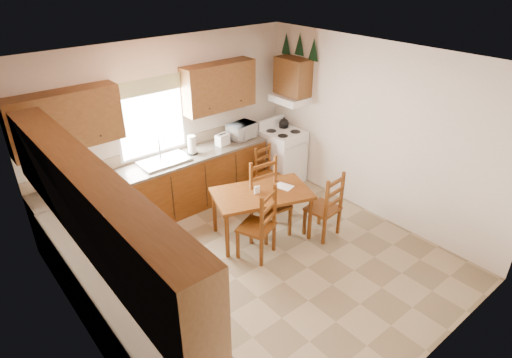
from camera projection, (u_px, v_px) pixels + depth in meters
floor at (262, 265)px, 5.81m from camera, size 4.50×4.50×0.00m
ceiling at (263, 65)px, 4.54m from camera, size 4.50×4.50×0.00m
wall_left at (75, 250)px, 3.90m from camera, size 4.50×4.50×0.00m
wall_right at (376, 133)px, 6.45m from camera, size 4.50×4.50×0.00m
wall_back at (169, 126)px, 6.70m from camera, size 4.50×4.50×0.00m
wall_front at (433, 271)px, 3.65m from camera, size 4.50×4.50×0.00m
lower_cab_back at (163, 191)px, 6.71m from camera, size 3.75×0.60×0.88m
lower_cab_left at (127, 317)px, 4.40m from camera, size 0.60×3.60×0.88m
counter_back at (160, 165)px, 6.50m from camera, size 3.75×0.63×0.04m
counter_left at (121, 283)px, 4.18m from camera, size 0.63×3.60×0.04m
backsplash at (150, 152)px, 6.64m from camera, size 3.75×0.01×0.18m
upper_cab_back_left at (65, 120)px, 5.48m from camera, size 1.41×0.33×0.75m
upper_cab_back_right at (219, 87)px, 6.84m from camera, size 1.25×0.33×0.75m
upper_cab_left at (89, 204)px, 3.66m from camera, size 0.33×3.60×0.75m
upper_cab_stove at (293, 77)px, 7.21m from camera, size 0.33×0.62×0.62m
range_hood at (290, 99)px, 7.36m from camera, size 0.44×0.62×0.12m
window_frame at (151, 118)px, 6.42m from camera, size 1.13×0.02×1.18m
window_pane at (151, 118)px, 6.41m from camera, size 1.05×0.01×1.10m
window_valance at (148, 86)px, 6.16m from camera, size 1.19×0.01×0.24m
sink_basin at (164, 161)px, 6.52m from camera, size 0.75×0.45×0.04m
pine_decal_a at (314, 49)px, 6.84m from camera, size 0.22×0.22×0.36m
pine_decal_b at (300, 44)px, 7.04m from camera, size 0.22×0.22×0.36m
pine_decal_c at (286, 44)px, 7.28m from camera, size 0.22×0.22×0.36m
stove at (282, 157)px, 7.75m from camera, size 0.67×0.69×0.95m
coffeemaker at (57, 184)px, 5.58m from camera, size 0.21×0.25×0.33m
paper_towel at (192, 145)px, 6.74m from camera, size 0.16×0.16×0.30m
toaster at (223, 140)px, 7.08m from camera, size 0.25×0.18×0.18m
microwave at (242, 131)px, 7.31m from camera, size 0.48×0.38×0.26m
dining_table at (262, 214)px, 6.26m from camera, size 1.55×1.20×0.73m
chair_near_left at (256, 222)px, 5.77m from camera, size 0.57×0.56×1.06m
chair_near_right at (323, 204)px, 6.22m from camera, size 0.47×0.46×1.03m
chair_far_left at (271, 201)px, 6.20m from camera, size 0.53×0.51×1.15m
chair_far_right at (268, 172)px, 7.28m from camera, size 0.38×0.36×0.88m
table_paper at (284, 186)px, 6.24m from camera, size 0.25×0.30×0.00m
table_card at (257, 190)px, 6.03m from camera, size 0.09×0.03×0.11m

